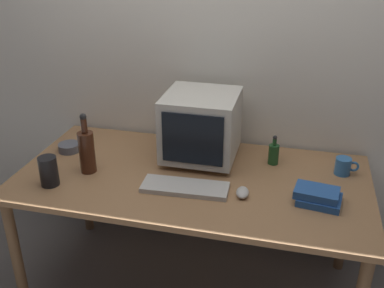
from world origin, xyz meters
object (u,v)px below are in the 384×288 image
Objects in this scene: bottle_tall at (87,150)px; mug at (343,166)px; book_stack at (318,196)px; cd_spindle at (69,147)px; computer_mouse at (242,192)px; metal_canister at (49,171)px; bottle_short at (274,153)px; crt_monitor at (201,126)px; keyboard at (185,187)px.

bottle_tall reaches higher than mug.
book_stack reaches higher than cd_spindle.
cd_spindle is at bearing -176.19° from mug.
computer_mouse is 0.83× the size of mug.
bottle_tall is 0.22m from metal_canister.
bottle_short reaches higher than metal_canister.
bottle_tall is 1.16m from book_stack.
crt_monitor reaches higher than cd_spindle.
crt_monitor is 3.24× the size of mug.
metal_canister reaches higher than mug.
book_stack is at bearing 6.69° from metal_canister.
crt_monitor is 0.46m from computer_mouse.
book_stack reaches higher than computer_mouse.
crt_monitor reaches higher than bottle_tall.
mug is at bearing 67.93° from book_stack.
bottle_tall is at bearing -152.01° from crt_monitor.
keyboard is 0.78m from cd_spindle.
bottle_tall is 0.30m from cd_spindle.
mug reaches higher than cd_spindle.
metal_canister is at bearing -161.87° from mug.
crt_monitor is 0.71m from book_stack.
crt_monitor is at bearing 34.65° from metal_canister.
computer_mouse is 1.05m from cd_spindle.
keyboard is 0.54m from bottle_tall.
crt_monitor is at bearing 27.99° from bottle_tall.
bottle_tall reaches higher than book_stack.
metal_canister reaches higher than computer_mouse.
computer_mouse is at bearing -12.95° from cd_spindle.
bottle_tall is 1.41× the size of book_stack.
crt_monitor is 0.77m from cd_spindle.
bottle_tall is (-0.53, 0.06, 0.11)m from keyboard.
bottle_tall is 1.96× the size of bottle_short.
cd_spindle is at bearing 171.23° from book_stack.
bottle_short is at bearing 6.50° from cd_spindle.
cd_spindle is (-1.02, 0.24, 0.00)m from computer_mouse.
mug reaches higher than computer_mouse.
keyboard is 3.50× the size of mug.
crt_monitor is at bearing -179.52° from mug.
computer_mouse is 0.61× the size of bottle_short.
keyboard is at bearing 176.18° from computer_mouse.
crt_monitor is at bearing 124.34° from computer_mouse.
metal_canister is (-0.12, -0.17, -0.05)m from bottle_tall.
bottle_tall is at bearing -167.28° from mug.
keyboard is at bearing 9.96° from metal_canister.
bottle_short is at bearing 5.29° from crt_monitor.
metal_canister reaches higher than book_stack.
crt_monitor is 0.92× the size of keyboard.
bottle_short is (0.11, 0.36, 0.04)m from computer_mouse.
mug is 1.48m from metal_canister.
book_stack is 1.29m from metal_canister.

